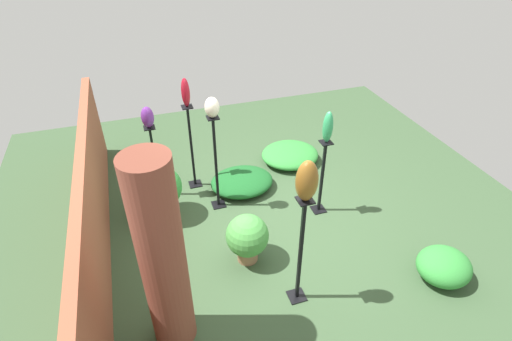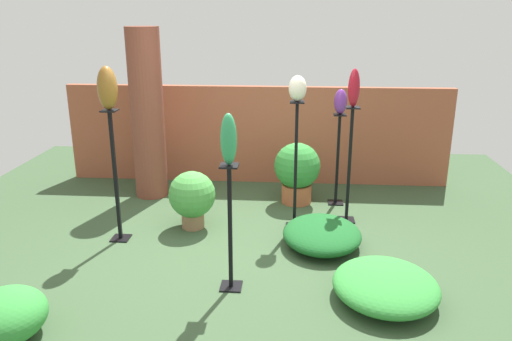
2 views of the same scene
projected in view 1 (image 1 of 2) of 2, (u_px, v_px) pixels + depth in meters
The scene contains 18 objects.
ground_plane at pixel (267, 221), 5.86m from camera, with size 8.00×8.00×0.00m, color #385133.
brick_wall_back at pixel (94, 215), 4.88m from camera, with size 5.60×0.12×1.43m, color #9E5138.
brick_pillar at pixel (163, 260), 3.71m from camera, with size 0.44×0.44×2.27m, color brown.
pedestal_violet at pixel (156, 165), 6.06m from camera, with size 0.20×0.20×1.21m.
pedestal_jade at pixel (322, 181), 5.75m from camera, with size 0.20×0.20×1.19m.
pedestal_bronze at pixel (300, 256), 4.36m from camera, with size 0.20×0.20×1.48m.
pedestal_ruby at pixel (192, 151), 6.22m from camera, with size 0.20×0.20×1.41m.
pedestal_ivory at pixel (216, 167), 5.76m from camera, with size 0.20×0.20×1.51m.
art_vase_violet at pixel (148, 117), 5.60m from camera, with size 0.16×0.18×0.32m, color #6B2D8C.
art_vase_jade at pixel (328, 127), 5.26m from camera, with size 0.14×0.14×0.45m, color #2D9356.
art_vase_bronze at pixel (307, 181), 3.78m from camera, with size 0.20×0.22×0.45m, color brown.
art_vase_ruby at pixel (186, 92), 5.67m from camera, with size 0.13×0.12×0.43m, color maroon.
art_vase_ivory at pixel (212, 107), 5.22m from camera, with size 0.20×0.20×0.28m, color beige.
potted_plant_near_pillar at pixel (161, 190), 5.71m from camera, with size 0.61×0.61×0.82m.
potted_plant_front_left at pixel (247, 237), 5.02m from camera, with size 0.55×0.55×0.69m.
foliage_bed_east at pixel (242, 182), 6.44m from camera, with size 0.86×1.01×0.26m, color #195923.
foliage_bed_west at pixel (290, 155), 7.10m from camera, with size 0.94×1.01×0.27m, color #338C38.
foliage_bed_center at pixel (444, 266), 4.88m from camera, with size 0.63×0.67×0.39m, color #338C38.
Camera 1 is at (-4.14, 1.51, 3.93)m, focal length 28.00 mm.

